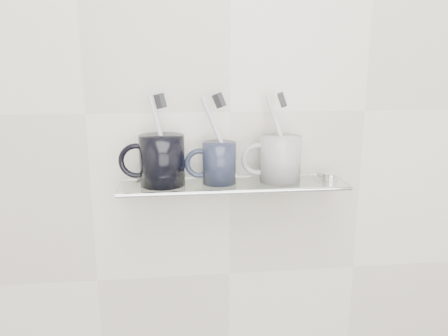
{
  "coord_description": "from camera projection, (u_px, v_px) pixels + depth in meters",
  "views": [
    {
      "loc": [
        -0.13,
        0.12,
        1.36
      ],
      "look_at": [
        -0.02,
        1.04,
        1.13
      ],
      "focal_mm": 35.0,
      "sensor_mm": 36.0,
      "label": 1
    }
  ],
  "objects": [
    {
      "name": "toothbrush_center",
      "position": [
        219.0,
        138.0,
        0.94
      ],
      "size": [
        0.08,
        0.03,
        0.18
      ],
      "primitive_type": "cylinder",
      "rotation": [
        -0.26,
        -0.3,
        0.55
      ],
      "color": "#B0B3D3",
      "rests_on": "mug_center"
    },
    {
      "name": "shelf_rail",
      "position": [
        237.0,
        192.0,
        0.91
      ],
      "size": [
        0.5,
        0.01,
        0.01
      ],
      "primitive_type": "cylinder",
      "rotation": [
        0.0,
        1.57,
        0.0
      ],
      "color": "silver",
      "rests_on": "shelf_glass"
    },
    {
      "name": "mug_left_handle",
      "position": [
        137.0,
        161.0,
        0.93
      ],
      "size": [
        0.08,
        0.01,
        0.08
      ],
      "primitive_type": "torus",
      "rotation": [
        1.57,
        0.0,
        0.0
      ],
      "color": "black",
      "rests_on": "mug_left"
    },
    {
      "name": "bristles_left",
      "position": [
        160.0,
        101.0,
        0.91
      ],
      "size": [
        0.03,
        0.03,
        0.03
      ],
      "primitive_type": "cube",
      "rotation": [
        -0.17,
        -0.16,
        0.64
      ],
      "color": "#27272C",
      "rests_on": "toothbrush_left"
    },
    {
      "name": "bristles_right",
      "position": [
        282.0,
        100.0,
        0.94
      ],
      "size": [
        0.02,
        0.03,
        0.04
      ],
      "primitive_type": "cube",
      "rotation": [
        -0.22,
        -0.34,
        -0.15
      ],
      "color": "#27272C",
      "rests_on": "toothbrush_right"
    },
    {
      "name": "toothbrush_left",
      "position": [
        161.0,
        139.0,
        0.93
      ],
      "size": [
        0.06,
        0.02,
        0.19
      ],
      "primitive_type": "cylinder",
      "rotation": [
        -0.17,
        -0.16,
        0.64
      ],
      "color": "silver",
      "rests_on": "mug_left"
    },
    {
      "name": "bracket_right",
      "position": [
        318.0,
        181.0,
        1.04
      ],
      "size": [
        0.02,
        0.03,
        0.02
      ],
      "primitive_type": "cylinder",
      "rotation": [
        1.57,
        0.0,
        0.0
      ],
      "color": "silver",
      "rests_on": "wall_back"
    },
    {
      "name": "toothbrush_right",
      "position": [
        281.0,
        137.0,
        0.96
      ],
      "size": [
        0.07,
        0.06,
        0.18
      ],
      "primitive_type": "cylinder",
      "rotation": [
        -0.22,
        -0.34,
        -0.15
      ],
      "color": "beige",
      "rests_on": "mug_right"
    },
    {
      "name": "bristles_center",
      "position": [
        219.0,
        100.0,
        0.92
      ],
      "size": [
        0.03,
        0.03,
        0.04
      ],
      "primitive_type": "cube",
      "rotation": [
        -0.26,
        -0.3,
        0.55
      ],
      "color": "#27272C",
      "rests_on": "toothbrush_center"
    },
    {
      "name": "wall_back",
      "position": [
        230.0,
        112.0,
        0.99
      ],
      "size": [
        2.5,
        0.0,
        2.5
      ],
      "primitive_type": "plane",
      "rotation": [
        1.57,
        0.0,
        0.0
      ],
      "color": "beige",
      "rests_on": "ground"
    },
    {
      "name": "mug_right",
      "position": [
        280.0,
        159.0,
        0.97
      ],
      "size": [
        0.11,
        0.11,
        0.1
      ],
      "primitive_type": "cylinder",
      "rotation": [
        0.0,
        0.0,
        0.22
      ],
      "color": "white",
      "rests_on": "shelf_glass"
    },
    {
      "name": "mug_center_handle",
      "position": [
        200.0,
        163.0,
        0.95
      ],
      "size": [
        0.07,
        0.01,
        0.07
      ],
      "primitive_type": "torus",
      "rotation": [
        1.57,
        0.0,
        0.0
      ],
      "color": "black",
      "rests_on": "mug_center"
    },
    {
      "name": "bracket_left",
      "position": [
        139.0,
        187.0,
        0.99
      ],
      "size": [
        0.02,
        0.03,
        0.02
      ],
      "primitive_type": "cylinder",
      "rotation": [
        1.57,
        0.0,
        0.0
      ],
      "color": "silver",
      "rests_on": "wall_back"
    },
    {
      "name": "mug_right_handle",
      "position": [
        257.0,
        159.0,
        0.96
      ],
      "size": [
        0.07,
        0.01,
        0.07
      ],
      "primitive_type": "torus",
      "rotation": [
        1.57,
        0.0,
        0.0
      ],
      "color": "white",
      "rests_on": "mug_right"
    },
    {
      "name": "shelf_glass",
      "position": [
        233.0,
        185.0,
        0.97
      ],
      "size": [
        0.5,
        0.12,
        0.01
      ],
      "primitive_type": "cube",
      "color": "silver",
      "rests_on": "wall_back"
    },
    {
      "name": "chrome_cap",
      "position": [
        330.0,
        176.0,
        0.99
      ],
      "size": [
        0.04,
        0.04,
        0.01
      ],
      "primitive_type": "cylinder",
      "color": "silver",
      "rests_on": "shelf_glass"
    },
    {
      "name": "mug_left",
      "position": [
        162.0,
        160.0,
        0.94
      ],
      "size": [
        0.11,
        0.11,
        0.11
      ],
      "primitive_type": "cylinder",
      "rotation": [
        0.0,
        0.0,
        0.09
      ],
      "color": "black",
      "rests_on": "shelf_glass"
    },
    {
      "name": "mug_center",
      "position": [
        219.0,
        163.0,
        0.96
      ],
      "size": [
        0.09,
        0.09,
        0.09
      ],
      "primitive_type": "cylinder",
      "rotation": [
        0.0,
        0.0,
        -0.29
      ],
      "color": "black",
      "rests_on": "shelf_glass"
    }
  ]
}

